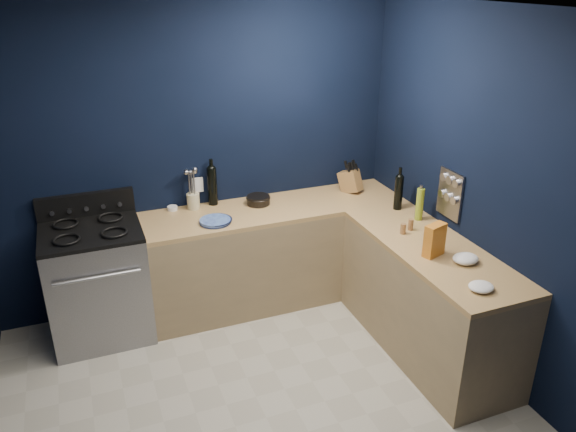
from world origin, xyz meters
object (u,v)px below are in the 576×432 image
utensil_crock (193,201)px  gas_range (98,285)px  plate_stack (215,221)px  crouton_bag (435,240)px  knife_block (350,181)px

utensil_crock → gas_range: bearing=-164.7°
plate_stack → crouton_bag: 1.73m
utensil_crock → knife_block: (1.44, -0.13, 0.03)m
plate_stack → utensil_crock: (-0.10, 0.36, 0.05)m
utensil_crock → knife_block: 1.44m
plate_stack → crouton_bag: size_ratio=1.04×
gas_range → knife_block: (2.30, 0.11, 0.54)m
gas_range → knife_block: size_ratio=4.62×
plate_stack → knife_block: size_ratio=1.27×
plate_stack → knife_block: knife_block is taller
knife_block → crouton_bag: 1.35m
gas_range → knife_block: bearing=2.7°
utensil_crock → crouton_bag: crouton_bag is taller
utensil_crock → knife_block: bearing=-5.1°
crouton_bag → gas_range: bearing=133.3°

